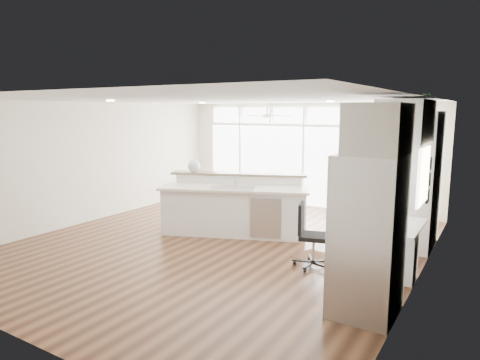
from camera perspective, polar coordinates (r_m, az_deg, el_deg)
The scene contains 24 objects.
floor at distance 8.24m, azimuth -2.67°, elevation -8.57°, with size 7.00×8.00×0.02m, color #3E2113.
ceiling at distance 7.84m, azimuth -2.82°, elevation 10.64°, with size 7.00×8.00×0.02m, color white.
wall_back at distance 11.43m, azimuth 8.63°, elevation 3.35°, with size 7.00×0.04×2.70m, color beige.
wall_front at distance 5.20m, azimuth -28.49°, elevation -4.82°, with size 7.00×0.04×2.70m, color beige.
wall_left at distance 10.29m, azimuth -19.08°, elevation 2.29°, with size 0.04×8.00×2.70m, color beige.
wall_right at distance 6.65m, azimuth 23.09°, elevation -1.56°, with size 0.04×8.00×2.70m, color beige.
glass_wall at distance 11.41m, azimuth 8.47°, elevation 1.82°, with size 5.80×0.06×2.08m, color white.
transom_row at distance 11.32m, azimuth 8.64°, elevation 8.52°, with size 5.90×0.06×0.40m, color white.
desk_window at distance 6.91m, azimuth 23.24°, elevation 0.51°, with size 0.04×0.85×0.85m, color white.
ceiling_fan at distance 10.50m, azimuth 3.64°, elevation 9.09°, with size 1.16×1.16×0.32m, color white.
recessed_lights at distance 8.01m, azimuth -2.00°, elevation 10.47°, with size 3.40×3.00×0.02m, color white.
oven_cabinet at distance 8.47m, azimuth 22.68°, elevation -0.02°, with size 0.64×1.20×2.50m, color white.
desk_nook at distance 7.22m, azimuth 20.03°, elevation -8.48°, with size 0.72×1.30×0.76m, color white.
upper_cabinets at distance 6.89m, azimuth 21.27°, elevation 7.30°, with size 0.64×1.30×0.64m, color white.
refrigerator at distance 5.50m, azimuth 16.67°, elevation -7.09°, with size 0.76×0.90×2.00m, color #BCBCC1.
fridge_cabinet at distance 5.28m, azimuth 17.96°, elevation 6.50°, with size 0.64×0.90×0.60m, color white.
framed_photos at distance 7.54m, azimuth 23.87°, elevation -0.01°, with size 0.06×0.22×0.80m, color black.
kitchen_island at distance 8.71m, azimuth -0.75°, elevation -3.40°, with size 3.02×1.14×1.20m, color white.
rug at distance 7.58m, azimuth 10.46°, elevation -10.20°, with size 0.80×0.58×0.01m, color #321A0F.
office_chair at distance 7.03m, azimuth 9.82°, elevation -7.36°, with size 0.54×0.49×1.03m, color black.
fishbowl at distance 9.18m, azimuth -6.14°, elevation 1.85°, with size 0.27×0.27×0.27m, color silver.
monitor at distance 7.09m, azimuth 19.66°, elevation -3.95°, with size 0.08×0.48×0.40m, color black.
keyboard at distance 7.17m, azimuth 18.24°, elevation -5.29°, with size 0.12×0.33×0.02m, color silver.
potted_plant at distance 8.37m, azimuth 23.28°, elevation 9.27°, with size 0.28×0.31×0.24m, color #29612A.
Camera 1 is at (4.42, -6.48, 2.52)m, focal length 32.00 mm.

